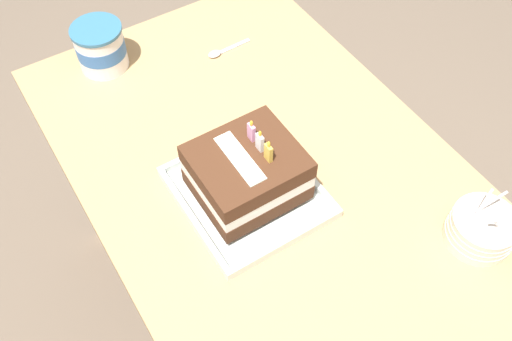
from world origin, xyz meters
TOP-DOWN VIEW (x-y plane):
  - ground_plane at (0.00, 0.00)m, footprint 8.00×8.00m
  - dining_table at (0.00, 0.00)m, footprint 1.15×0.76m
  - foil_tray at (0.05, -0.08)m, footprint 0.30×0.27m
  - birthday_cake at (0.05, -0.08)m, footprint 0.18×0.20m
  - bowl_stack at (0.38, 0.26)m, footprint 0.13×0.13m
  - ice_cream_tub at (-0.48, -0.17)m, footprint 0.12×0.12m
  - serving_spoon_near_tray at (-0.36, 0.09)m, footprint 0.03×0.12m

SIDE VIEW (x-z plane):
  - ground_plane at x=0.00m, z-range 0.00..0.00m
  - dining_table at x=0.00m, z-range 0.27..1.05m
  - serving_spoon_near_tray at x=-0.36m, z-range 0.78..0.79m
  - foil_tray at x=0.05m, z-range 0.77..0.80m
  - bowl_stack at x=0.38m, z-range 0.75..0.87m
  - ice_cream_tub at x=-0.48m, z-range 0.78..0.90m
  - birthday_cake at x=0.05m, z-range 0.78..0.94m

